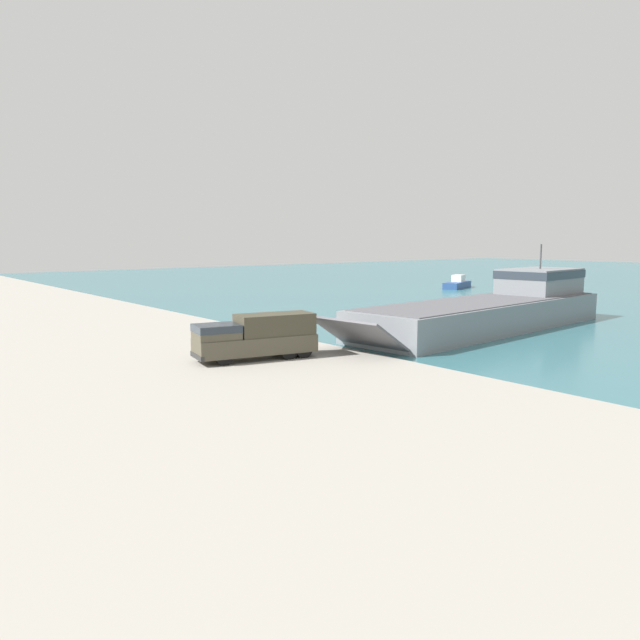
# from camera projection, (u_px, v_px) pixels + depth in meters

# --- Properties ---
(ground_plane) EXTENTS (240.00, 240.00, 0.00)m
(ground_plane) POSITION_uv_depth(u_px,v_px,m) (253.00, 356.00, 42.72)
(ground_plane) COLOR #9E998E
(landing_craft) EXTENTS (10.45, 33.44, 7.43)m
(landing_craft) POSITION_uv_depth(u_px,v_px,m) (495.00, 307.00, 55.92)
(landing_craft) COLOR gray
(landing_craft) RESTS_ON ground_plane
(military_truck) EXTENTS (4.00, 8.46, 2.98)m
(military_truck) POSITION_uv_depth(u_px,v_px,m) (256.00, 336.00, 41.27)
(military_truck) COLOR #4C4738
(military_truck) RESTS_ON ground_plane
(soldier_on_ramp) EXTENTS (0.50, 0.43, 1.69)m
(soldier_on_ramp) POSITION_uv_depth(u_px,v_px,m) (225.00, 340.00, 43.37)
(soldier_on_ramp) COLOR #6B664C
(soldier_on_ramp) RESTS_ON ground_plane
(moored_boat_a) EXTENTS (5.03, 8.05, 2.12)m
(moored_boat_a) POSITION_uv_depth(u_px,v_px,m) (457.00, 284.00, 100.39)
(moored_boat_a) COLOR navy
(moored_boat_a) RESTS_ON ground_plane
(mooring_bollard) EXTENTS (0.28, 0.28, 0.68)m
(mooring_bollard) POSITION_uv_depth(u_px,v_px,m) (290.00, 333.00, 50.57)
(mooring_bollard) COLOR #333338
(mooring_bollard) RESTS_ON ground_plane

